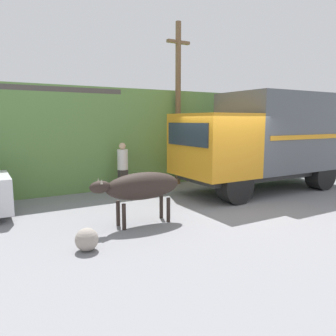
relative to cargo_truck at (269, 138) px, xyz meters
name	(u,v)px	position (x,y,z in m)	size (l,w,h in m)	color
ground_plane	(229,204)	(-2.49, -0.90, -1.80)	(60.00, 60.00, 0.00)	gray
hillside_embankment	(135,135)	(-2.49, 5.45, -0.06)	(32.00, 5.57, 3.48)	#608C47
building_backdrop	(34,140)	(-6.93, 4.01, -0.08)	(5.29, 2.70, 3.42)	#C6B793
cargo_truck	(269,138)	(0.00, 0.00, 0.00)	(6.31, 2.43, 3.29)	#2D2D2D
brown_cow	(142,187)	(-5.43, -1.30, -0.92)	(2.17, 0.63, 1.21)	#2D231E
pedestrian_on_hill	(123,165)	(-4.51, 2.06, -0.89)	(0.41, 0.41, 1.66)	#38332D
utility_pole	(178,102)	(-2.13, 2.44, 1.26)	(0.90, 0.20, 5.86)	brown
roadside_rock	(87,239)	(-6.99, -2.21, -1.59)	(0.43, 0.43, 0.43)	gray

